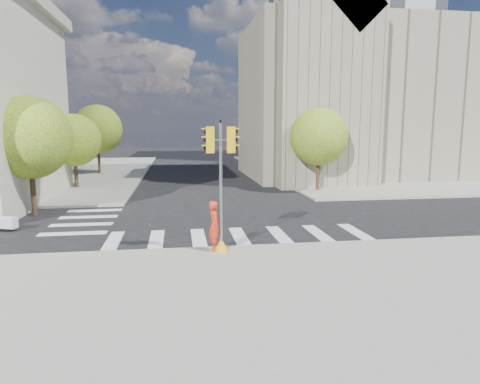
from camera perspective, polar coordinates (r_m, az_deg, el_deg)
name	(u,v)px	position (r m, az deg, el deg)	size (l,w,h in m)	color
ground	(235,226)	(20.95, -0.62, -4.51)	(160.00, 160.00, 0.00)	black
sidewalk_near	(298,328)	(10.70, 7.70, -17.52)	(30.00, 14.00, 0.15)	gray
sidewalk_far_right	(377,168)	(51.71, 17.82, 3.07)	(28.00, 40.00, 0.15)	gray
sidewalk_far_left	(6,173)	(49.56, -28.69, 2.19)	(28.00, 40.00, 0.15)	gray
civic_building	(370,100)	(43.46, 16.99, 11.61)	(26.00, 16.00, 19.39)	gray
office_tower	(345,56)	(67.72, 13.83, 17.15)	(20.00, 18.00, 30.00)	#9EA0A3
tree_lw_near	(29,138)	(25.44, -26.29, 6.50)	(4.40, 4.40, 6.41)	#382616
tree_lw_mid	(74,140)	(35.10, -21.25, 6.45)	(4.00, 4.00, 5.77)	#382616
tree_lw_far	(97,129)	(44.89, -18.47, 7.95)	(4.80, 4.80, 6.95)	#382616
tree_re_near	(319,137)	(31.90, 10.47, 7.25)	(4.20, 4.20, 6.16)	#382616
tree_re_mid	(280,131)	(43.43, 5.36, 8.10)	(4.60, 4.60, 6.66)	#382616
tree_re_far	(258,134)	(55.18, 2.39, 7.75)	(4.00, 4.00, 5.88)	#382616
lamp_near	(309,129)	(35.85, 9.19, 8.27)	(0.35, 0.18, 8.11)	black
lamp_far	(272,128)	(49.39, 4.27, 8.45)	(0.35, 0.18, 8.11)	black
traffic_signal	(221,197)	(15.79, -2.55, -0.62)	(1.06, 0.56, 4.88)	#DAA20B
photographer	(215,226)	(16.09, -3.40, -4.53)	(0.70, 0.46, 1.92)	red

